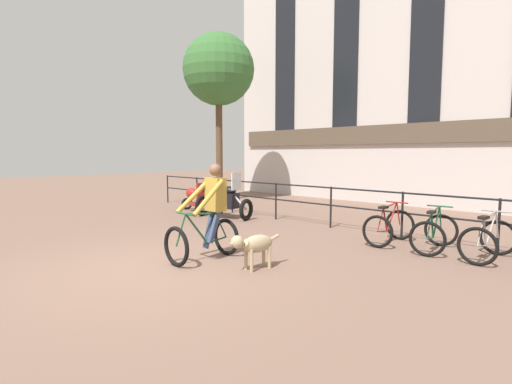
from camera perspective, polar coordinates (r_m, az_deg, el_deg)
The scene contains 11 objects.
ground_plane at distance 6.85m, azimuth -15.28°, elevation -10.62°, with size 60.00×60.00×0.00m, color #7A5B4C.
canal_railing at distance 10.27m, azimuth 10.66°, elevation -1.15°, with size 15.05×0.05×1.05m.
building_facade at distance 15.74m, azimuth 23.57°, elevation 17.99°, with size 18.00×0.72×10.86m.
cyclist_with_bike at distance 7.14m, azimuth -6.82°, elevation -3.53°, with size 0.69×1.18×1.70m.
dog at distance 6.49m, azimuth -0.31°, elevation -7.51°, with size 0.33×0.99×0.60m.
parked_motorcycle at distance 11.67m, azimuth -4.74°, elevation -1.01°, with size 1.81×0.99×1.35m.
parked_bicycle_near_lamp at distance 8.81m, azimuth 18.48°, elevation -4.73°, with size 0.69×1.13×0.86m.
parked_bicycle_mid_left at distance 8.44m, azimuth 24.14°, elevation -5.36°, with size 0.80×1.19×0.86m.
parked_bicycle_mid_right at distance 8.17m, azimuth 30.24°, elevation -5.98°, with size 0.71×1.14×0.86m.
parked_scooter at distance 13.16m, azimuth -8.77°, elevation -0.77°, with size 1.33×0.59×0.96m.
tree_canalside_left at distance 16.13m, azimuth -5.37°, elevation 16.92°, with size 2.76×2.76×6.50m.
Camera 1 is at (5.73, -3.24, 1.88)m, focal length 28.00 mm.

